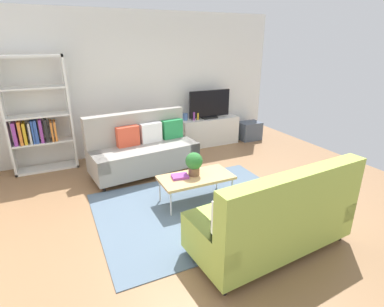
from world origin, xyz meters
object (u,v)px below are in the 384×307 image
(couch_beige, at_px, (143,149))
(coffee_table, at_px, (196,178))
(tv_console, at_px, (209,131))
(bottle_0, at_px, (194,116))
(potted_plant, at_px, (194,163))
(bottle_1, at_px, (198,116))
(vase_0, at_px, (185,117))
(storage_trunk, at_px, (249,131))
(couch_green, at_px, (274,218))
(tv, at_px, (210,105))
(table_book_0, at_px, (180,176))
(bookshelf, at_px, (37,120))

(couch_beige, xyz_separation_m, coffee_table, (0.40, -1.42, -0.06))
(coffee_table, height_order, tv_console, tv_console)
(bottle_0, bearing_deg, couch_beige, -149.46)
(couch_beige, relative_size, tv_console, 1.42)
(potted_plant, height_order, bottle_1, bottle_1)
(couch_beige, relative_size, vase_0, 13.10)
(coffee_table, distance_m, tv_console, 2.75)
(storage_trunk, xyz_separation_m, bottle_0, (-1.51, 0.06, 0.51))
(couch_green, height_order, storage_trunk, couch_green)
(tv, xyz_separation_m, bottle_1, (-0.31, -0.02, -0.23))
(couch_beige, bearing_deg, storage_trunk, -171.35)
(storage_trunk, bearing_deg, couch_green, -121.96)
(couch_beige, relative_size, table_book_0, 8.26)
(tv, bearing_deg, bottle_1, -176.26)
(bottle_0, bearing_deg, bottle_1, 0.00)
(bottle_1, bearing_deg, tv_console, 7.44)
(coffee_table, height_order, tv, tv)
(couch_green, distance_m, tv, 3.94)
(bottle_1, bearing_deg, couch_beige, -151.08)
(couch_green, bearing_deg, bottle_0, 74.02)
(tv_console, xyz_separation_m, table_book_0, (-1.70, -2.26, 0.12))
(coffee_table, relative_size, bottle_1, 7.11)
(couch_beige, distance_m, coffee_table, 1.48)
(tv_console, distance_m, storage_trunk, 1.11)
(couch_beige, relative_size, bottle_0, 10.57)
(tv, height_order, bottle_0, tv)
(table_book_0, relative_size, bottle_1, 1.55)
(storage_trunk, bearing_deg, tv_console, 174.81)
(potted_plant, relative_size, vase_0, 2.36)
(couch_green, bearing_deg, vase_0, 76.85)
(coffee_table, bearing_deg, couch_beige, 105.53)
(coffee_table, relative_size, vase_0, 7.27)
(bookshelf, xyz_separation_m, bottle_1, (3.23, -0.06, -0.25))
(couch_beige, bearing_deg, couch_green, 97.14)
(bottle_1, bearing_deg, storage_trunk, -2.44)
(couch_beige, height_order, bottle_1, couch_beige)
(tv_console, distance_m, table_book_0, 2.83)
(potted_plant, height_order, table_book_0, potted_plant)
(coffee_table, distance_m, bookshelf, 3.18)
(bottle_1, bearing_deg, coffee_table, -116.92)
(coffee_table, xyz_separation_m, tv_console, (1.47, 2.32, -0.07))
(storage_trunk, xyz_separation_m, table_book_0, (-2.80, -2.16, 0.22))
(tv_console, relative_size, bottle_0, 7.46)
(couch_green, distance_m, bottle_1, 3.81)
(table_book_0, bearing_deg, potted_plant, -0.80)
(tv_console, bearing_deg, table_book_0, -126.93)
(vase_0, bearing_deg, storage_trunk, -5.10)
(couch_green, distance_m, potted_plant, 1.52)
(coffee_table, bearing_deg, bottle_1, 63.08)
(tv, bearing_deg, tv_console, 90.00)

